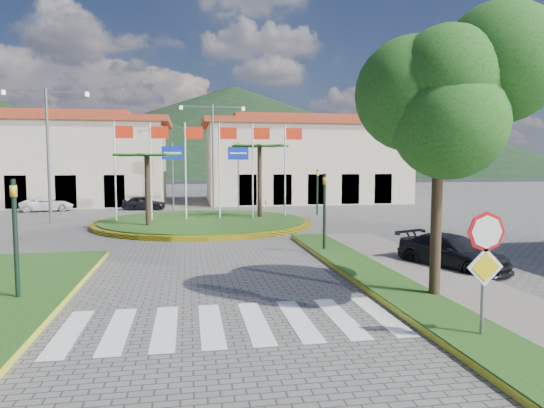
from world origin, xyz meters
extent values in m
cube|color=gray|center=(6.00, 2.00, 0.07)|extent=(4.00, 28.00, 0.15)
cube|color=#234714|center=(4.80, 2.00, 0.09)|extent=(1.60, 28.00, 0.18)
cube|color=silver|center=(0.00, 4.00, 0.01)|extent=(8.00, 3.00, 0.01)
cylinder|color=yellow|center=(0.00, 22.00, 0.12)|extent=(12.70, 12.70, 0.24)
cylinder|color=#234714|center=(0.00, 22.00, 0.15)|extent=(12.00, 12.00, 0.30)
cylinder|color=black|center=(-3.00, 20.00, 2.02)|extent=(0.28, 0.28, 4.05)
cylinder|color=black|center=(3.50, 23.00, 2.34)|extent=(0.28, 0.28, 4.68)
cylinder|color=silver|center=(-5.00, 22.50, 3.00)|extent=(0.10, 0.10, 6.00)
cube|color=red|center=(-4.45, 22.50, 5.40)|extent=(1.00, 0.03, 0.70)
cylinder|color=silver|center=(-3.00, 22.50, 3.00)|extent=(0.10, 0.10, 6.00)
cube|color=red|center=(-2.45, 22.50, 5.40)|extent=(1.00, 0.03, 0.70)
cylinder|color=silver|center=(-1.00, 22.50, 3.00)|extent=(0.10, 0.10, 6.00)
cube|color=red|center=(-0.45, 22.50, 5.40)|extent=(1.00, 0.03, 0.70)
cylinder|color=silver|center=(1.00, 22.50, 3.00)|extent=(0.10, 0.10, 6.00)
cube|color=red|center=(1.55, 22.50, 5.40)|extent=(1.00, 0.03, 0.70)
cylinder|color=silver|center=(3.00, 22.50, 3.00)|extent=(0.10, 0.10, 6.00)
cube|color=red|center=(3.55, 22.50, 5.40)|extent=(1.00, 0.03, 0.70)
cylinder|color=silver|center=(5.00, 22.50, 3.00)|extent=(0.10, 0.10, 6.00)
cube|color=red|center=(5.55, 22.50, 5.40)|extent=(1.00, 0.03, 0.70)
cylinder|color=slate|center=(4.90, 2.00, 1.25)|extent=(0.07, 0.07, 2.50)
cylinder|color=red|center=(4.90, 1.95, 2.25)|extent=(0.80, 0.03, 0.80)
cube|color=yellow|center=(4.90, 1.94, 1.55)|extent=(0.78, 0.03, 0.78)
cylinder|color=black|center=(5.50, 5.00, 2.20)|extent=(0.28, 0.28, 4.40)
ellipsoid|color=#144813|center=(5.50, 5.00, 5.20)|extent=(3.60, 3.60, 3.20)
cylinder|color=black|center=(-5.20, 6.50, 1.60)|extent=(0.12, 0.12, 3.20)
imported|color=gold|center=(-5.20, 6.50, 2.60)|extent=(0.15, 0.18, 0.90)
cylinder|color=black|center=(4.50, 12.00, 1.60)|extent=(0.12, 0.12, 3.20)
imported|color=gold|center=(4.50, 12.00, 2.60)|extent=(0.15, 0.18, 0.90)
cylinder|color=black|center=(8.00, 26.00, 1.60)|extent=(0.12, 0.12, 3.20)
imported|color=gold|center=(8.00, 26.00, 2.60)|extent=(0.18, 0.15, 0.90)
cylinder|color=slate|center=(-2.00, 31.00, 2.60)|extent=(0.12, 0.12, 5.20)
cube|color=#112AB8|center=(-2.00, 30.94, 4.40)|extent=(1.60, 0.05, 1.00)
cylinder|color=slate|center=(3.00, 31.00, 2.60)|extent=(0.12, 0.12, 5.20)
cube|color=#112AB8|center=(3.00, 30.94, 4.40)|extent=(1.60, 0.05, 1.00)
cylinder|color=slate|center=(1.00, 30.00, 4.00)|extent=(0.16, 0.16, 8.00)
cube|color=slate|center=(-0.20, 30.00, 7.80)|extent=(2.40, 0.08, 0.08)
cube|color=slate|center=(2.20, 30.00, 7.80)|extent=(2.40, 0.08, 0.08)
cylinder|color=slate|center=(-9.00, 24.00, 4.00)|extent=(0.16, 0.16, 8.00)
cube|color=slate|center=(-10.20, 24.00, 7.80)|extent=(2.40, 0.08, 0.08)
cube|color=slate|center=(-7.80, 24.00, 7.80)|extent=(2.40, 0.08, 0.08)
cube|color=beige|center=(-14.00, 38.00, 3.50)|extent=(22.00, 9.00, 7.00)
cube|color=#94391C|center=(-14.00, 38.00, 7.25)|extent=(23.32, 9.54, 0.50)
cube|color=#94391C|center=(-14.00, 38.00, 7.75)|extent=(16.50, 4.95, 0.60)
cube|color=beige|center=(10.00, 38.00, 3.50)|extent=(18.00, 9.00, 7.00)
cube|color=#94391C|center=(10.00, 38.00, 7.25)|extent=(19.08, 9.54, 0.50)
cube|color=#94391C|center=(10.00, 38.00, 7.75)|extent=(13.50, 4.95, 0.60)
cone|color=black|center=(15.00, 160.00, 15.00)|extent=(180.00, 180.00, 30.00)
cone|color=black|center=(70.00, 135.00, 9.00)|extent=(120.00, 120.00, 18.00)
cone|color=black|center=(-10.00, 130.00, 8.00)|extent=(110.00, 110.00, 16.00)
imported|color=white|center=(-11.42, 32.19, 0.52)|extent=(4.08, 2.58, 1.05)
imported|color=black|center=(-4.28, 32.10, 0.56)|extent=(3.39, 1.64, 1.11)
imported|color=black|center=(4.04, 34.62, 0.60)|extent=(3.88, 2.31, 1.21)
imported|color=black|center=(7.98, 8.37, 0.58)|extent=(3.04, 4.33, 1.16)
camera|label=1|loc=(-0.86, -6.61, 3.58)|focal=32.00mm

